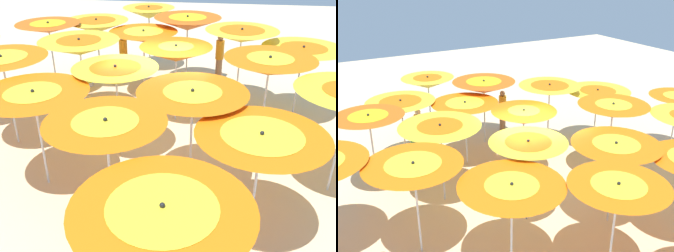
# 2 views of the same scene
# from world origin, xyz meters

# --- Properties ---
(ground) EXTENTS (39.43, 39.43, 0.04)m
(ground) POSITION_xyz_m (0.00, 0.00, -0.02)
(ground) COLOR beige
(beach_umbrella_1) EXTENTS (2.20, 2.20, 2.40)m
(beach_umbrella_1) POSITION_xyz_m (0.98, -3.66, 2.17)
(beach_umbrella_1) COLOR silver
(beach_umbrella_1) RESTS_ON ground
(beach_umbrella_2) EXTENTS (2.24, 2.24, 2.26)m
(beach_umbrella_2) POSITION_xyz_m (2.57, -2.12, 2.04)
(beach_umbrella_2) COLOR silver
(beach_umbrella_2) RESTS_ON ground
(beach_umbrella_3) EXTENTS (2.08, 2.08, 2.32)m
(beach_umbrella_3) POSITION_xyz_m (3.69, -0.30, 2.05)
(beach_umbrella_3) COLOR silver
(beach_umbrella_3) RESTS_ON ground
(beach_umbrella_5) EXTENTS (2.01, 2.01, 2.43)m
(beach_umbrella_5) POSITION_xyz_m (-2.33, -3.94, 2.22)
(beach_umbrella_5) COLOR silver
(beach_umbrella_5) RESTS_ON ground
(beach_umbrella_6) EXTENTS (2.24, 2.24, 2.36)m
(beach_umbrella_6) POSITION_xyz_m (-0.82, -2.39, 2.10)
(beach_umbrella_6) COLOR silver
(beach_umbrella_6) RESTS_ON ground
(beach_umbrella_7) EXTENTS (1.97, 1.97, 2.34)m
(beach_umbrella_7) POSITION_xyz_m (1.13, -0.83, 2.08)
(beach_umbrella_7) COLOR silver
(beach_umbrella_7) RESTS_ON ground
(beach_umbrella_8) EXTENTS (2.21, 2.21, 2.31)m
(beach_umbrella_8) POSITION_xyz_m (2.23, 1.02, 2.05)
(beach_umbrella_8) COLOR silver
(beach_umbrella_8) RESTS_ON ground
(beach_umbrella_10) EXTENTS (2.19, 2.19, 2.32)m
(beach_umbrella_10) POSITION_xyz_m (-3.45, -2.74, 2.05)
(beach_umbrella_10) COLOR silver
(beach_umbrella_10) RESTS_ON ground
(beach_umbrella_11) EXTENTS (2.16, 2.16, 2.23)m
(beach_umbrella_11) POSITION_xyz_m (-2.53, -0.92, 2.01)
(beach_umbrella_11) COLOR silver
(beach_umbrella_11) RESTS_ON ground
(beach_umbrella_12) EXTENTS (1.99, 1.99, 2.27)m
(beach_umbrella_12) POSITION_xyz_m (-0.92, 0.30, 2.00)
(beach_umbrella_12) COLOR silver
(beach_umbrella_12) RESTS_ON ground
(beach_umbrella_13) EXTENTS (2.14, 2.14, 2.46)m
(beach_umbrella_13) POSITION_xyz_m (0.37, 2.65, 2.20)
(beach_umbrella_13) COLOR silver
(beach_umbrella_13) RESTS_ON ground
(beach_umbrella_15) EXTENTS (1.93, 1.93, 2.45)m
(beach_umbrella_15) POSITION_xyz_m (-5.18, -1.25, 2.19)
(beach_umbrella_15) COLOR silver
(beach_umbrella_15) RESTS_ON ground
(beach_umbrella_16) EXTENTS (2.25, 2.25, 2.45)m
(beach_umbrella_16) POSITION_xyz_m (-3.73, 0.34, 2.18)
(beach_umbrella_16) COLOR silver
(beach_umbrella_16) RESTS_ON ground
(beach_umbrella_17) EXTENTS (2.15, 2.15, 2.48)m
(beach_umbrella_17) POSITION_xyz_m (-2.14, 2.08, 2.24)
(beach_umbrella_17) COLOR silver
(beach_umbrella_17) RESTS_ON ground
(beach_umbrella_18) EXTENTS (2.29, 2.29, 2.19)m
(beach_umbrella_18) POSITION_xyz_m (-1.57, 3.76, 1.97)
(beach_umbrella_18) COLOR silver
(beach_umbrella_18) RESTS_ON ground
(lounger_0) EXTENTS (1.20, 0.84, 0.64)m
(lounger_0) POSITION_xyz_m (-2.73, -3.32, 0.21)
(lounger_0) COLOR silver
(lounger_0) RESTS_ON ground
(lounger_1) EXTENTS (0.50, 1.25, 0.53)m
(lounger_1) POSITION_xyz_m (-2.05, 1.16, 0.20)
(lounger_1) COLOR silver
(lounger_1) RESTS_ON ground
(lounger_2) EXTENTS (1.13, 1.03, 0.51)m
(lounger_2) POSITION_xyz_m (-4.56, -1.88, 0.20)
(lounger_2) COLOR #333338
(lounger_2) RESTS_ON ground
(beachgoer_0) EXTENTS (0.30, 0.30, 1.63)m
(beachgoer_0) POSITION_xyz_m (-4.13, -2.03, 0.85)
(beachgoer_0) COLOR beige
(beachgoer_0) RESTS_ON ground
(beachgoer_2) EXTENTS (0.30, 0.30, 1.67)m
(beachgoer_2) POSITION_xyz_m (-4.43, 1.48, 0.87)
(beachgoer_2) COLOR #A3704C
(beachgoer_2) RESTS_ON ground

